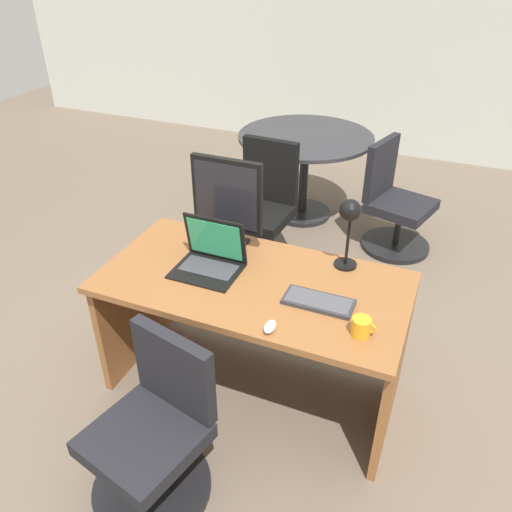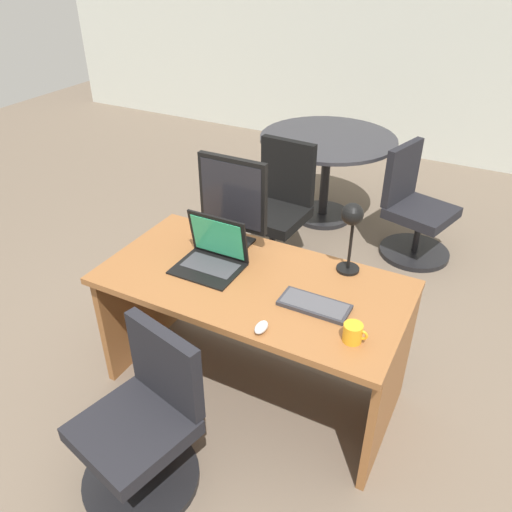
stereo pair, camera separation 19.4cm
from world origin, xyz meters
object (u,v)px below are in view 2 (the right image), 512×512
Objects in this scene: office_chair at (144,429)px; desk_lamp at (352,223)px; mouse at (261,327)px; desk at (257,309)px; meeting_chair_far at (414,214)px; keyboard at (314,305)px; meeting_table at (327,158)px; meeting_chair_near at (277,217)px; laptop at (214,250)px; coffee_mug at (353,333)px; monitor at (233,197)px.

desk_lamp is at bearing 60.63° from office_chair.
mouse is at bearing -106.30° from desk_lamp.
meeting_chair_far is (0.44, 1.87, -0.18)m from desk.
meeting_chair_far is at bearing 87.90° from keyboard.
meeting_chair_near is (-0.05, -0.88, -0.19)m from meeting_table.
desk_lamp is at bearing 20.64° from laptop.
meeting_table is (-1.01, 2.37, -0.22)m from coffee_mug.
monitor is at bearing 151.03° from coffee_mug.
desk is at bearing -40.39° from monitor.
desk_lamp reaches higher than coffee_mug.
office_chair is 2.04m from meeting_chair_near.
keyboard is 3.72× the size of mouse.
laptop reaches higher than keyboard.
laptop is 0.85× the size of desk_lamp.
meeting_table is 1.21× the size of meeting_chair_near.
laptop is at bearing -177.85° from desk.
desk is at bearing 2.15° from laptop.
meeting_chair_far reaches higher than meeting_table.
laptop is 1.33m from meeting_chair_near.
laptop is (0.01, -0.23, -0.21)m from monitor.
monitor reaches higher than office_chair.
laptop is at bearing -80.01° from meeting_chair_near.
monitor is 1.95m from meeting_table.
meeting_chair_far reaches higher than keyboard.
coffee_mug is at bearing -85.62° from meeting_chair_far.
meeting_chair_far is (0.04, 1.63, -0.70)m from desk_lamp.
desk is 0.45m from keyboard.
mouse is (0.22, -0.38, 0.24)m from desk.
meeting_chair_near is at bearing 101.50° from monitor.
meeting_table is (-0.78, 2.22, -0.19)m from keyboard.
laptop reaches higher than meeting_chair_near.
laptop is (-0.25, -0.01, 0.31)m from desk.
coffee_mug is at bearing 34.61° from office_chair.
office_chair is at bearing -85.25° from meeting_table.
office_chair reaches higher than desk.
monitor is at bearing 93.36° from laptop.
keyboard reaches higher than desk.
meeting_chair_far is (0.07, 1.98, -0.42)m from keyboard.
desk_lamp is 3.62× the size of coffee_mug.
meeting_chair_near is at bearing 98.30° from office_chair.
desk is 0.83m from office_chair.
desk_lamp reaches higher than meeting_chair_near.
coffee_mug is at bearing -15.97° from laptop.
desk_lamp is 2.10m from meeting_table.
monitor is at bearing 128.80° from mouse.
laptop is at bearing 95.57° from office_chair.
keyboard is at bearing -70.66° from meeting_table.
laptop is 3.78× the size of mouse.
keyboard is at bearing 61.96° from mouse.
keyboard is at bearing 51.49° from office_chair.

